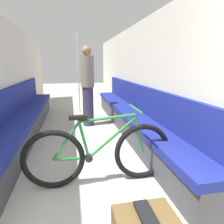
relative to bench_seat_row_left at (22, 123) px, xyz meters
The scene contains 7 objects.
wall_left 0.85m from the bench_seat_row_left, 156.26° to the right, with size 0.10×9.92×2.24m, color beige.
wall_right 2.53m from the bench_seat_row_left, ahead, with size 0.10×9.92×2.24m, color beige.
bench_seat_row_left is the anchor object (origin of this frame).
bench_seat_row_right 2.14m from the bench_seat_row_left, ahead, with size 0.47×5.31×0.99m.
bicycle 2.12m from the bench_seat_row_left, 54.68° to the right, with size 1.76×0.46×0.91m.
grab_pole_near 2.49m from the bench_seat_row_left, 60.70° to the left, with size 0.08×0.08×2.22m.
passenger_standing 1.58m from the bench_seat_row_left, 26.78° to the left, with size 0.30×0.30×1.79m.
Camera 1 is at (-0.14, -0.40, 1.40)m, focal length 32.00 mm.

